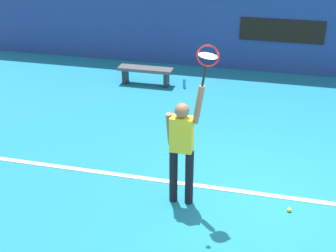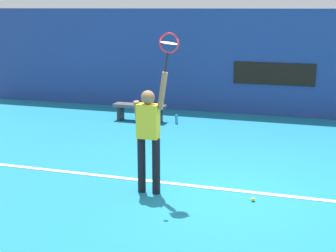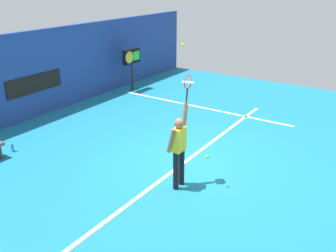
{
  "view_description": "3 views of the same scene",
  "coord_description": "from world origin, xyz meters",
  "px_view_note": "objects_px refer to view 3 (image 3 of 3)",
  "views": [
    {
      "loc": [
        0.02,
        -6.33,
        4.34
      ],
      "look_at": [
        -1.52,
        -0.14,
        1.22
      ],
      "focal_mm": 49.92,
      "sensor_mm": 36.0,
      "label": 1
    },
    {
      "loc": [
        1.36,
        -7.51,
        2.96
      ],
      "look_at": [
        -1.0,
        -0.13,
        1.09
      ],
      "focal_mm": 53.16,
      "sensor_mm": 36.0,
      "label": 2
    },
    {
      "loc": [
        -7.68,
        -4.28,
        4.56
      ],
      "look_at": [
        -1.45,
        -0.15,
        1.54
      ],
      "focal_mm": 39.87,
      "sensor_mm": 36.0,
      "label": 3
    }
  ],
  "objects_px": {
    "tennis_player": "(179,147)",
    "spare_ball": "(207,157)",
    "scoreboard_clock": "(131,58)",
    "water_bottle": "(13,148)",
    "tennis_racket": "(188,84)",
    "tennis_ball": "(183,45)"
  },
  "relations": [
    {
      "from": "tennis_player",
      "to": "spare_ball",
      "type": "xyz_separation_m",
      "value": [
        1.68,
        0.13,
        -0.98
      ]
    },
    {
      "from": "scoreboard_clock",
      "to": "tennis_player",
      "type": "bearing_deg",
      "value": -133.86
    },
    {
      "from": "scoreboard_clock",
      "to": "water_bottle",
      "type": "relative_size",
      "value": 7.35
    },
    {
      "from": "tennis_racket",
      "to": "tennis_ball",
      "type": "bearing_deg",
      "value": -177.57
    },
    {
      "from": "tennis_player",
      "to": "tennis_racket",
      "type": "distance_m",
      "value": 1.42
    },
    {
      "from": "tennis_player",
      "to": "scoreboard_clock",
      "type": "distance_m",
      "value": 8.09
    },
    {
      "from": "scoreboard_clock",
      "to": "water_bottle",
      "type": "bearing_deg",
      "value": -171.37
    },
    {
      "from": "water_bottle",
      "to": "tennis_ball",
      "type": "bearing_deg",
      "value": -77.49
    },
    {
      "from": "scoreboard_clock",
      "to": "spare_ball",
      "type": "relative_size",
      "value": 25.94
    },
    {
      "from": "water_bottle",
      "to": "spare_ball",
      "type": "xyz_separation_m",
      "value": [
        2.66,
        -4.7,
        -0.09
      ]
    },
    {
      "from": "water_bottle",
      "to": "spare_ball",
      "type": "distance_m",
      "value": 5.4
    },
    {
      "from": "tennis_ball",
      "to": "tennis_player",
      "type": "bearing_deg",
      "value": 170.12
    },
    {
      "from": "tennis_racket",
      "to": "scoreboard_clock",
      "type": "bearing_deg",
      "value": 47.94
    },
    {
      "from": "tennis_player",
      "to": "water_bottle",
      "type": "xyz_separation_m",
      "value": [
        -0.99,
        4.83,
        -0.89
      ]
    },
    {
      "from": "water_bottle",
      "to": "spare_ball",
      "type": "height_order",
      "value": "water_bottle"
    },
    {
      "from": "tennis_racket",
      "to": "tennis_ball",
      "type": "distance_m",
      "value": 0.91
    },
    {
      "from": "tennis_ball",
      "to": "scoreboard_clock",
      "type": "relative_size",
      "value": 0.04
    },
    {
      "from": "scoreboard_clock",
      "to": "spare_ball",
      "type": "distance_m",
      "value": 7.05
    },
    {
      "from": "spare_ball",
      "to": "tennis_player",
      "type": "bearing_deg",
      "value": -175.67
    },
    {
      "from": "tennis_player",
      "to": "tennis_ball",
      "type": "height_order",
      "value": "tennis_ball"
    },
    {
      "from": "tennis_player",
      "to": "spare_ball",
      "type": "relative_size",
      "value": 29.27
    },
    {
      "from": "tennis_ball",
      "to": "spare_ball",
      "type": "distance_m",
      "value": 3.6
    }
  ]
}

